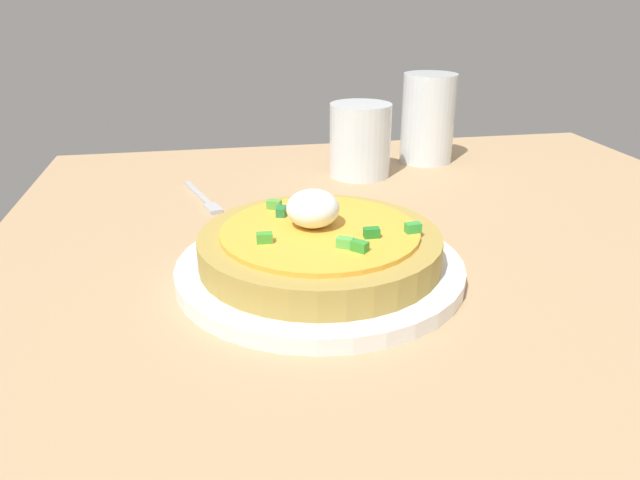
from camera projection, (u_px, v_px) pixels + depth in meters
dining_table at (434, 283)px, 53.97cm from camera, size 91.85×83.66×3.44cm
plate at (320, 269)px, 51.18cm from camera, size 24.71×24.71×1.37cm
pizza at (320, 244)px, 50.31cm from camera, size 20.61×20.61×6.18cm
cup_near at (428, 124)px, 83.24cm from camera, size 7.41×7.41×12.22cm
cup_far at (359, 141)px, 77.14cm from camera, size 7.99×7.99×9.41cm
fork at (204, 199)px, 69.06cm from camera, size 11.71×4.48×0.50cm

